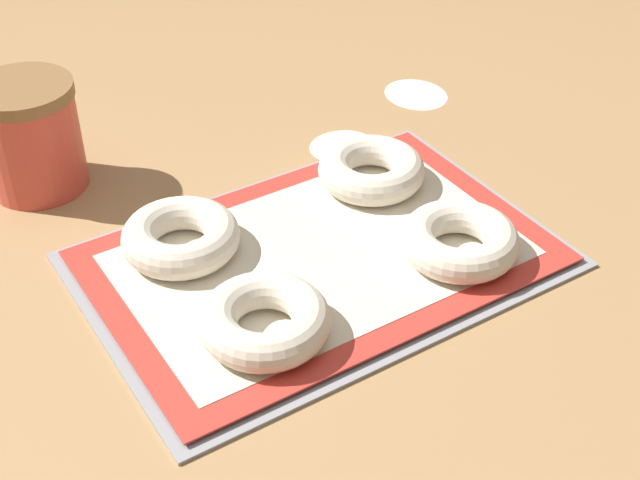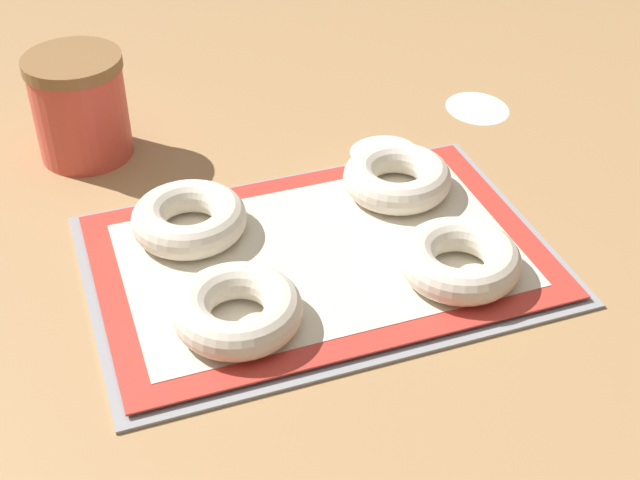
{
  "view_description": "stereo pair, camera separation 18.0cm",
  "coord_description": "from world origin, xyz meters",
  "px_view_note": "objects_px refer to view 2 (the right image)",
  "views": [
    {
      "loc": [
        -0.45,
        -0.66,
        0.64
      ],
      "look_at": [
        -0.02,
        0.01,
        0.03
      ],
      "focal_mm": 50.0,
      "sensor_mm": 36.0,
      "label": 1
    },
    {
      "loc": [
        -0.29,
        -0.74,
        0.64
      ],
      "look_at": [
        -0.02,
        0.01,
        0.03
      ],
      "focal_mm": 50.0,
      "sensor_mm": 36.0,
      "label": 2
    }
  ],
  "objects_px": {
    "flour_canister": "(80,106)",
    "baking_tray": "(320,259)",
    "bagel_back_right": "(397,178)",
    "bagel_back_left": "(189,219)",
    "bagel_front_right": "(460,260)",
    "bagel_front_left": "(237,310)"
  },
  "relations": [
    {
      "from": "flour_canister",
      "to": "bagel_back_left",
      "type": "bearing_deg",
      "value": -69.76
    },
    {
      "from": "bagel_front_left",
      "to": "bagel_front_right",
      "type": "bearing_deg",
      "value": -0.5
    },
    {
      "from": "bagel_front_right",
      "to": "bagel_back_right",
      "type": "xyz_separation_m",
      "value": [
        0.0,
        0.17,
        0.0
      ]
    },
    {
      "from": "baking_tray",
      "to": "flour_canister",
      "type": "bearing_deg",
      "value": 123.58
    },
    {
      "from": "bagel_back_right",
      "to": "flour_canister",
      "type": "bearing_deg",
      "value": 145.68
    },
    {
      "from": "baking_tray",
      "to": "bagel_back_left",
      "type": "bearing_deg",
      "value": 145.36
    },
    {
      "from": "baking_tray",
      "to": "flour_canister",
      "type": "relative_size",
      "value": 3.69
    },
    {
      "from": "bagel_front_right",
      "to": "flour_canister",
      "type": "xyz_separation_m",
      "value": [
        -0.35,
        0.41,
        0.04
      ]
    },
    {
      "from": "bagel_back_left",
      "to": "bagel_back_right",
      "type": "bearing_deg",
      "value": -0.26
    },
    {
      "from": "bagel_back_left",
      "to": "bagel_back_right",
      "type": "xyz_separation_m",
      "value": [
        0.26,
        -0.0,
        0.0
      ]
    },
    {
      "from": "bagel_back_right",
      "to": "baking_tray",
      "type": "bearing_deg",
      "value": -146.32
    },
    {
      "from": "baking_tray",
      "to": "bagel_back_right",
      "type": "relative_size",
      "value": 3.89
    },
    {
      "from": "bagel_front_right",
      "to": "bagel_back_right",
      "type": "bearing_deg",
      "value": 89.79
    },
    {
      "from": "baking_tray",
      "to": "bagel_back_left",
      "type": "height_order",
      "value": "bagel_back_left"
    },
    {
      "from": "bagel_front_left",
      "to": "flour_canister",
      "type": "xyz_separation_m",
      "value": [
        -0.1,
        0.41,
        0.04
      ]
    },
    {
      "from": "bagel_back_right",
      "to": "flour_canister",
      "type": "distance_m",
      "value": 0.43
    },
    {
      "from": "baking_tray",
      "to": "bagel_front_right",
      "type": "xyz_separation_m",
      "value": [
        0.13,
        -0.09,
        0.03
      ]
    },
    {
      "from": "baking_tray",
      "to": "bagel_front_left",
      "type": "distance_m",
      "value": 0.15
    },
    {
      "from": "baking_tray",
      "to": "bagel_back_right",
      "type": "height_order",
      "value": "bagel_back_right"
    },
    {
      "from": "bagel_front_left",
      "to": "flour_canister",
      "type": "distance_m",
      "value": 0.43
    },
    {
      "from": "bagel_back_left",
      "to": "flour_canister",
      "type": "relative_size",
      "value": 0.95
    },
    {
      "from": "flour_canister",
      "to": "baking_tray",
      "type": "bearing_deg",
      "value": -56.42
    }
  ]
}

